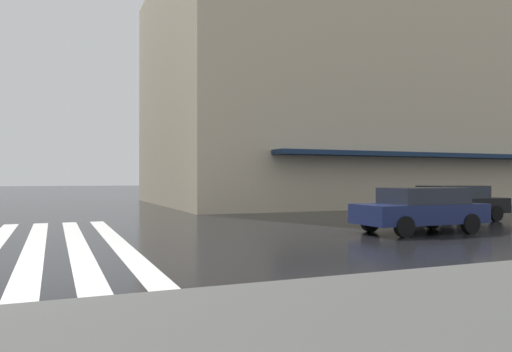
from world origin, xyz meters
TOP-DOWN VIEW (x-y plane):
  - ground_plane at (0.00, 0.00)m, footprint 220.00×220.00m
  - haussmann_block_corner at (20.89, -19.10)m, footprint 17.99×25.21m
  - car_black at (5.50, -15.25)m, footprint 1.85×4.10m
  - car_navy at (2.50, -10.91)m, footprint 1.85×4.10m

SIDE VIEW (x-z plane):
  - ground_plane at x=0.00m, z-range 0.00..0.00m
  - car_black at x=5.50m, z-range 0.05..1.46m
  - car_navy at x=2.50m, z-range 0.05..1.46m
  - haussmann_block_corner at x=20.89m, z-range -0.19..17.86m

